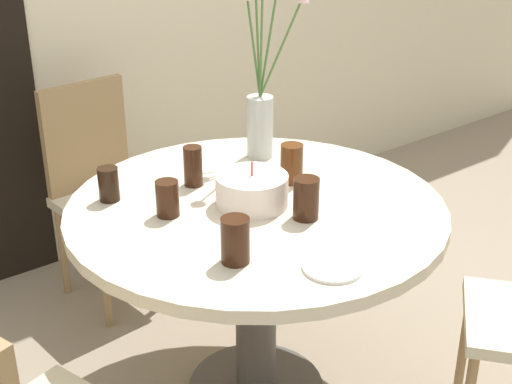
{
  "coord_description": "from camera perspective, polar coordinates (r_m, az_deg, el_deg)",
  "views": [
    {
      "loc": [
        -1.26,
        -1.59,
        1.72
      ],
      "look_at": [
        0.0,
        0.0,
        0.79
      ],
      "focal_mm": 50.0,
      "sensor_mm": 36.0,
      "label": 1
    }
  ],
  "objects": [
    {
      "name": "side_plate",
      "position": [
        1.91,
        6.15,
        -6.02
      ],
      "size": [
        0.16,
        0.16,
        0.01
      ],
      "color": "white",
      "rests_on": "dining_table"
    },
    {
      "name": "drink_glass_5",
      "position": [
        1.9,
        -1.67,
        -3.89
      ],
      "size": [
        0.08,
        0.08,
        0.13
      ],
      "color": "#33190C",
      "rests_on": "dining_table"
    },
    {
      "name": "drink_glass_0",
      "position": [
        2.3,
        -11.71,
        0.62
      ],
      "size": [
        0.07,
        0.07,
        0.11
      ],
      "color": "black",
      "rests_on": "dining_table"
    },
    {
      "name": "drink_glass_2",
      "position": [
        2.37,
        -5.07,
        2.08
      ],
      "size": [
        0.06,
        0.06,
        0.14
      ],
      "color": "#33190C",
      "rests_on": "dining_table"
    },
    {
      "name": "drink_glass_3",
      "position": [
        2.38,
        2.87,
        2.29
      ],
      "size": [
        0.08,
        0.08,
        0.13
      ],
      "color": "#51280F",
      "rests_on": "dining_table"
    },
    {
      "name": "birthday_cake",
      "position": [
        2.22,
        -0.4,
        0.18
      ],
      "size": [
        0.23,
        0.23,
        0.15
      ],
      "color": "white",
      "rests_on": "dining_table"
    },
    {
      "name": "drink_glass_1",
      "position": [
        2.17,
        -7.1,
        -0.52
      ],
      "size": [
        0.07,
        0.07,
        0.11
      ],
      "color": "#33190C",
      "rests_on": "dining_table"
    },
    {
      "name": "dining_table",
      "position": [
        2.32,
        0.0,
        -4.15
      ],
      "size": [
        1.2,
        1.2,
        0.75
      ],
      "color": "beige",
      "rests_on": "ground_plane"
    },
    {
      "name": "drink_glass_4",
      "position": [
        2.14,
        4.03,
        -0.52
      ],
      "size": [
        0.08,
        0.08,
        0.13
      ],
      "color": "#33190C",
      "rests_on": "dining_table"
    },
    {
      "name": "flower_vase",
      "position": [
        2.55,
        0.35,
        8.07
      ],
      "size": [
        0.19,
        0.3,
        0.78
      ],
      "color": "silver",
      "rests_on": "dining_table"
    },
    {
      "name": "chair_right_flank",
      "position": [
        3.05,
        -12.24,
        0.94
      ],
      "size": [
        0.43,
        0.43,
        0.92
      ],
      "rotation": [
        0.0,
        0.0,
        0.08
      ],
      "color": "beige",
      "rests_on": "ground_plane"
    }
  ]
}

